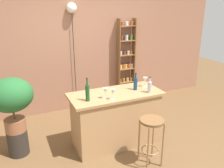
{
  "coord_description": "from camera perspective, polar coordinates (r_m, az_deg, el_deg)",
  "views": [
    {
      "loc": [
        -1.45,
        -2.79,
        2.23
      ],
      "look_at": [
        0.05,
        0.55,
        0.94
      ],
      "focal_mm": 37.94,
      "sensor_mm": 36.0,
      "label": 1
    }
  ],
  "objects": [
    {
      "name": "bottle_olive_oil",
      "position": [
        3.79,
        5.68,
        0.15
      ],
      "size": [
        0.06,
        0.06,
        0.28
      ],
      "color": "navy",
      "rests_on": "kitchen_counter"
    },
    {
      "name": "ground",
      "position": [
        3.86,
        2.77,
        -16.01
      ],
      "size": [
        12.0,
        12.0,
        0.0
      ],
      "primitive_type": "plane",
      "color": "brown"
    },
    {
      "name": "wine_glass_left",
      "position": [
        3.94,
        8.0,
        0.95
      ],
      "size": [
        0.07,
        0.07,
        0.16
      ],
      "color": "silver",
      "rests_on": "kitchen_counter"
    },
    {
      "name": "bar_stool",
      "position": [
        3.38,
        9.48,
        -11.21
      ],
      "size": [
        0.33,
        0.33,
        0.71
      ],
      "color": "#997047",
      "rests_on": "ground"
    },
    {
      "name": "kitchen_counter",
      "position": [
        3.85,
        0.85,
        -8.26
      ],
      "size": [
        1.45,
        0.64,
        0.88
      ],
      "color": "tan",
      "rests_on": "ground"
    },
    {
      "name": "back_wall",
      "position": [
        5.03,
        -7.17,
        9.7
      ],
      "size": [
        6.4,
        0.1,
        2.8
      ],
      "primitive_type": "cube",
      "color": "#9E6B51",
      "rests_on": "ground"
    },
    {
      "name": "spice_shelf",
      "position": [
        5.33,
        3.4,
        5.59
      ],
      "size": [
        0.4,
        0.17,
        1.89
      ],
      "color": "brown",
      "rests_on": "ground"
    },
    {
      "name": "plant_stool",
      "position": [
        3.98,
        -21.7,
        -12.86
      ],
      "size": [
        0.3,
        0.3,
        0.4
      ],
      "primitive_type": "cylinder",
      "color": "#2D2823",
      "rests_on": "ground"
    },
    {
      "name": "potted_plant",
      "position": [
        3.66,
        -23.1,
        -3.1
      ],
      "size": [
        0.62,
        0.56,
        0.82
      ],
      "color": "#935B3D",
      "rests_on": "plant_stool"
    },
    {
      "name": "bottle_wine_red",
      "position": [
        3.36,
        -5.93,
        -2.02
      ],
      "size": [
        0.06,
        0.06,
        0.34
      ],
      "color": "#194C23",
      "rests_on": "kitchen_counter"
    },
    {
      "name": "wine_glass_center",
      "position": [
        3.39,
        0.19,
        -1.94
      ],
      "size": [
        0.07,
        0.07,
        0.16
      ],
      "color": "silver",
      "rests_on": "kitchen_counter"
    },
    {
      "name": "wine_glass_right",
      "position": [
        3.43,
        -1.59,
        -1.71
      ],
      "size": [
        0.07,
        0.07,
        0.16
      ],
      "color": "silver",
      "rests_on": "kitchen_counter"
    },
    {
      "name": "pendant_globe_light",
      "position": [
        4.8,
        -9.7,
        17.18
      ],
      "size": [
        0.2,
        0.2,
        2.21
      ],
      "color": "black",
      "rests_on": "ground"
    },
    {
      "name": "bottle_sauce_amber",
      "position": [
        3.7,
        9.06,
        -0.66
      ],
      "size": [
        0.06,
        0.06,
        0.26
      ],
      "color": "#B2B2B7",
      "rests_on": "kitchen_counter"
    }
  ]
}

